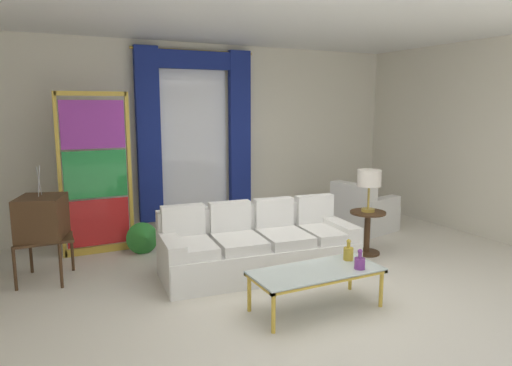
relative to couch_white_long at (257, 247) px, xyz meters
The scene contains 15 objects.
ground_plane 0.72m from the couch_white_long, 73.98° to the right, with size 16.00×16.00×0.00m, color silver.
wall_rear 2.72m from the couch_white_long, 85.77° to the left, with size 8.00×0.12×3.00m, color silver.
wall_right 4.02m from the couch_white_long, ahead, with size 0.12×7.00×3.00m, color silver.
ceiling_slab 2.73m from the couch_white_long, 44.00° to the left, with size 8.00×7.60×0.04m, color white.
curtained_window 2.68m from the couch_white_long, 89.28° to the left, with size 2.00×0.17×2.70m.
couch_white_long is the anchor object (origin of this frame).
coffee_table 1.23m from the couch_white_long, 87.91° to the right, with size 1.32×0.58×0.41m.
bottle_blue_decanter 1.48m from the couch_white_long, 72.28° to the right, with size 0.11×0.11×0.20m.
bottle_crystal_tall 1.25m from the couch_white_long, 65.51° to the right, with size 0.10×0.10×0.23m.
vintage_tv 2.52m from the couch_white_long, 160.56° to the left, with size 0.66×0.71×1.35m.
armchair_white 2.55m from the couch_white_long, 21.15° to the left, with size 0.97×0.96×0.80m.
stained_glass_divider 2.41m from the couch_white_long, 135.49° to the left, with size 0.95×0.05×2.20m.
peacock_figurine 1.66m from the couch_white_long, 131.43° to the left, with size 0.44×0.60×0.50m.
round_side_table 1.65m from the couch_white_long, ahead, with size 0.48×0.48×0.59m.
table_lamp_brass 1.80m from the couch_white_long, ahead, with size 0.32×0.32×0.57m.
Camera 1 is at (-2.62, -4.26, 2.02)m, focal length 32.55 mm.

